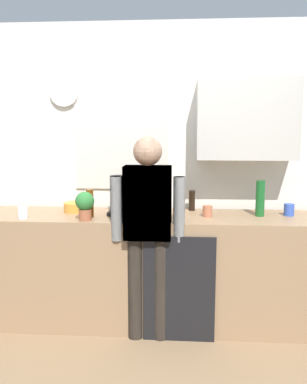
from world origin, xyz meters
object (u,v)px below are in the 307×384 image
(bottle_dark_sauce, at_px, (192,200))
(bottle_amber_beer, at_px, (90,203))
(dish_soap, at_px, (129,210))
(cup_terracotta_mug, at_px, (207,211))
(person_guest, at_px, (148,222))
(bottle_green_wine, at_px, (260,198))
(mixing_bowl, at_px, (76,207))
(potted_plant, at_px, (85,204))
(cup_white_mug, at_px, (23,213))
(cup_blue_mug, at_px, (289,210))
(coffee_maker, at_px, (121,197))
(person_at_sink, at_px, (148,222))

(bottle_dark_sauce, distance_m, bottle_amber_beer, 0.91)
(bottle_dark_sauce, bearing_deg, dish_soap, -140.56)
(bottle_amber_beer, bearing_deg, bottle_dark_sauce, 21.79)
(cup_terracotta_mug, bearing_deg, person_guest, -149.33)
(bottle_amber_beer, xyz_separation_m, bottle_green_wine, (1.40, 0.14, 0.03))
(bottle_amber_beer, xyz_separation_m, cup_terracotta_mug, (0.97, 0.08, -0.07))
(bottle_dark_sauce, height_order, bottle_green_wine, bottle_green_wine)
(person_guest, bearing_deg, mixing_bowl, -11.58)
(cup_terracotta_mug, bearing_deg, potted_plant, -167.74)
(cup_white_mug, distance_m, potted_plant, 0.53)
(bottle_amber_beer, xyz_separation_m, dish_soap, (0.33, -0.08, -0.04))
(bottle_dark_sauce, distance_m, person_guest, 0.64)
(bottle_dark_sauce, bearing_deg, person_guest, -123.11)
(potted_plant, bearing_deg, bottle_green_wine, 10.70)
(bottle_green_wine, xyz_separation_m, mixing_bowl, (-1.57, 0.08, -0.11))
(bottle_dark_sauce, relative_size, cup_blue_mug, 1.80)
(cup_terracotta_mug, bearing_deg, cup_white_mug, -173.06)
(potted_plant, bearing_deg, bottle_amber_beer, 85.21)
(coffee_maker, xyz_separation_m, potted_plant, (-0.24, -0.28, -0.01))
(cup_white_mug, bearing_deg, bottle_dark_sauce, 17.67)
(cup_white_mug, relative_size, potted_plant, 0.41)
(coffee_maker, distance_m, cup_white_mug, 0.81)
(cup_terracotta_mug, bearing_deg, coffee_maker, 174.56)
(coffee_maker, distance_m, mixing_bowl, 0.42)
(cup_white_mug, bearing_deg, mixing_bowl, 41.25)
(mixing_bowl, bearing_deg, bottle_green_wine, -2.83)
(coffee_maker, bearing_deg, person_at_sink, -53.24)
(cup_terracotta_mug, relative_size, cup_white_mug, 0.97)
(cup_terracotta_mug, height_order, potted_plant, potted_plant)
(person_at_sink, bearing_deg, coffee_maker, 137.32)
(bottle_amber_beer, height_order, potted_plant, same)
(bottle_dark_sauce, bearing_deg, mixing_bowl, -173.09)
(bottle_dark_sauce, xyz_separation_m, dish_soap, (-0.51, -0.42, -0.01))
(dish_soap, xyz_separation_m, person_at_sink, (0.16, -0.11, -0.07))
(coffee_maker, height_order, bottle_amber_beer, coffee_maker)
(cup_terracotta_mug, distance_m, person_guest, 0.55)
(bottle_dark_sauce, xyz_separation_m, cup_terracotta_mug, (0.12, -0.26, -0.04))
(cup_white_mug, xyz_separation_m, potted_plant, (0.52, -0.03, 0.08))
(bottle_amber_beer, relative_size, cup_terracotta_mug, 2.50)
(bottle_amber_beer, relative_size, dish_soap, 1.28)
(dish_soap, bearing_deg, bottle_amber_beer, 165.68)
(bottle_green_wine, relative_size, person_at_sink, 0.19)
(cup_blue_mug, distance_m, person_guest, 1.21)
(bottle_amber_beer, relative_size, mixing_bowl, 1.05)
(bottle_amber_beer, xyz_separation_m, mixing_bowl, (-0.17, 0.21, -0.08))
(cup_white_mug, bearing_deg, potted_plant, -3.36)
(coffee_maker, bearing_deg, person_guest, -53.24)
(person_guest, bearing_deg, bottle_green_wine, -139.52)
(mixing_bowl, bearing_deg, coffee_maker, -8.82)
(bottle_green_wine, xyz_separation_m, potted_plant, (-1.41, -0.27, -0.02))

